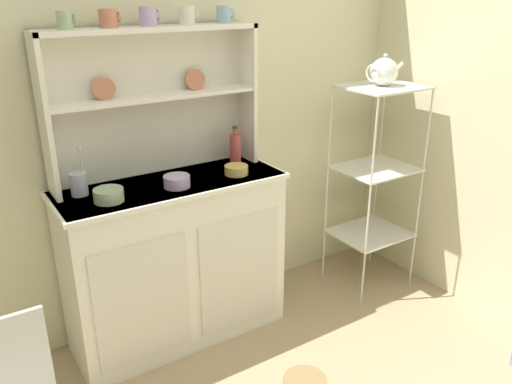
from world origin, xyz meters
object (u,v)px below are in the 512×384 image
utensil_jar (79,183)px  hutch_shelf_unit (152,91)px  hutch_cabinet (176,260)px  bowl_mixing_large (109,195)px  porcelain_teapot (384,72)px  bakers_rack (376,164)px  cup_sage_0 (65,20)px  jam_bottle (235,148)px

utensil_jar → hutch_shelf_unit: bearing=11.5°
hutch_cabinet → utensil_jar: utensil_jar is taller
bowl_mixing_large → utensil_jar: size_ratio=0.57×
porcelain_teapot → hutch_cabinet: bearing=173.1°
bakers_rack → cup_sage_0: bearing=170.6°
porcelain_teapot → hutch_shelf_unit: bearing=165.9°
utensil_jar → hutch_cabinet: bearing=-10.3°
cup_sage_0 → utensil_jar: cup_sage_0 is taller
bakers_rack → porcelain_teapot: (-0.00, 0.00, 0.56)m
hutch_shelf_unit → jam_bottle: bearing=-10.4°
hutch_shelf_unit → cup_sage_0: 0.52m
cup_sage_0 → porcelain_teapot: cup_sage_0 is taller
hutch_cabinet → hutch_shelf_unit: size_ratio=1.07×
hutch_cabinet → hutch_shelf_unit: bearing=90.0°
bowl_mixing_large → jam_bottle: size_ratio=0.65×
hutch_shelf_unit → jam_bottle: (0.43, -0.08, -0.34)m
jam_bottle → cup_sage_0: bearing=177.5°
jam_bottle → utensil_jar: (-0.86, -0.01, -0.03)m
hutch_cabinet → bakers_rack: (1.28, -0.16, 0.35)m
hutch_cabinet → utensil_jar: size_ratio=4.86×
jam_bottle → hutch_shelf_unit: bearing=169.6°
bakers_rack → hutch_shelf_unit: bearing=166.0°
hutch_cabinet → porcelain_teapot: size_ratio=4.66×
hutch_cabinet → utensil_jar: 0.66m
hutch_cabinet → porcelain_teapot: 1.58m
bowl_mixing_large → jam_bottle: bearing=11.7°
hutch_shelf_unit → cup_sage_0: bearing=-173.6°
jam_bottle → bowl_mixing_large: bearing=-168.3°
bowl_mixing_large → jam_bottle: jam_bottle is taller
bakers_rack → bowl_mixing_large: bakers_rack is taller
bowl_mixing_large → cup_sage_0: bearing=103.5°
hutch_shelf_unit → cup_sage_0: (-0.39, -0.04, 0.35)m
utensil_jar → bakers_rack: bearing=-7.8°
hutch_shelf_unit → bowl_mixing_large: (-0.34, -0.24, -0.40)m
cup_sage_0 → jam_bottle: bearing=-2.5°
bowl_mixing_large → utensil_jar: bearing=120.7°
jam_bottle → porcelain_teapot: 0.96m
utensil_jar → bowl_mixing_large: bearing=-59.3°
hutch_cabinet → bakers_rack: size_ratio=0.90×
hutch_shelf_unit → hutch_cabinet: bearing=-90.0°
hutch_cabinet → bakers_rack: bakers_rack is taller
bowl_mixing_large → utensil_jar: (-0.09, 0.15, 0.03)m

